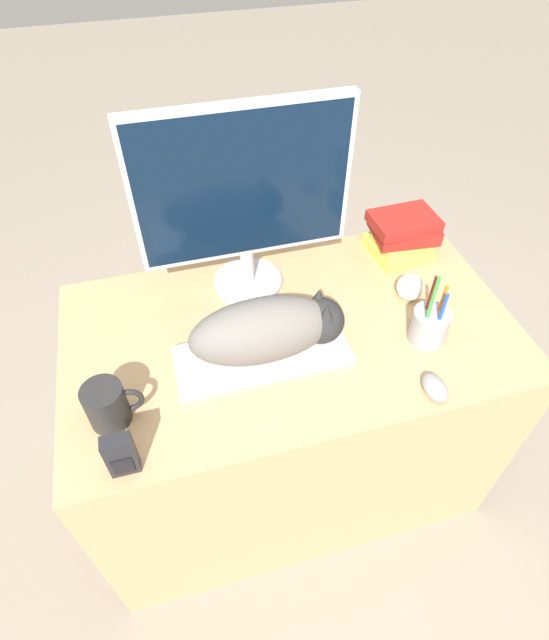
# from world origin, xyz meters

# --- Properties ---
(ground_plane) EXTENTS (12.00, 12.00, 0.00)m
(ground_plane) POSITION_xyz_m (0.00, 0.00, 0.00)
(ground_plane) COLOR gray
(desk) EXTENTS (1.16, 0.66, 0.74)m
(desk) POSITION_xyz_m (0.00, 0.33, 0.37)
(desk) COLOR tan
(desk) RESTS_ON ground_plane
(keyboard) EXTENTS (0.42, 0.15, 0.02)m
(keyboard) POSITION_xyz_m (-0.10, 0.26, 0.75)
(keyboard) COLOR silver
(keyboard) RESTS_ON desk
(cat) EXTENTS (0.37, 0.15, 0.15)m
(cat) POSITION_xyz_m (-0.07, 0.26, 0.84)
(cat) COLOR #66605B
(cat) RESTS_ON keyboard
(monitor) EXTENTS (0.53, 0.19, 0.51)m
(monitor) POSITION_xyz_m (-0.07, 0.53, 1.03)
(monitor) COLOR #B7B7BC
(monitor) RESTS_ON desk
(computer_mouse) EXTENTS (0.05, 0.08, 0.03)m
(computer_mouse) POSITION_xyz_m (0.26, 0.05, 0.75)
(computer_mouse) COLOR gray
(computer_mouse) RESTS_ON desk
(coffee_mug) EXTENTS (0.12, 0.09, 0.11)m
(coffee_mug) POSITION_xyz_m (-0.46, 0.18, 0.79)
(coffee_mug) COLOR black
(coffee_mug) RESTS_ON desk
(pen_cup) EXTENTS (0.09, 0.09, 0.21)m
(pen_cup) POSITION_xyz_m (0.32, 0.21, 0.78)
(pen_cup) COLOR #939399
(pen_cup) RESTS_ON desk
(baseball) EXTENTS (0.07, 0.07, 0.07)m
(baseball) POSITION_xyz_m (0.34, 0.36, 0.77)
(baseball) COLOR silver
(baseball) RESTS_ON desk
(phone) EXTENTS (0.06, 0.03, 0.11)m
(phone) POSITION_xyz_m (-0.44, 0.05, 0.79)
(phone) COLOR black
(phone) RESTS_ON desk
(book_stack) EXTENTS (0.20, 0.18, 0.13)m
(book_stack) POSITION_xyz_m (0.40, 0.55, 0.80)
(book_stack) COLOR #CCC14C
(book_stack) RESTS_ON desk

